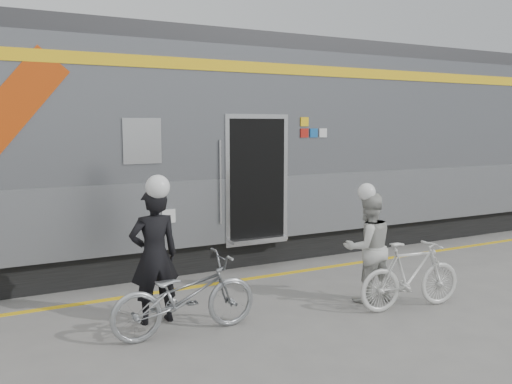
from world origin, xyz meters
TOP-DOWN VIEW (x-y plane):
  - ground at (0.00, 0.00)m, footprint 90.00×90.00m
  - train at (-0.93, 4.19)m, footprint 24.00×3.17m
  - safety_strip at (0.00, 2.15)m, footprint 24.00×0.12m
  - man at (-1.11, 0.99)m, footprint 0.63×0.41m
  - bicycle_left at (-0.91, 0.44)m, footprint 1.81×0.64m
  - woman at (1.82, 0.40)m, footprint 0.82×0.68m
  - bicycle_right at (2.12, -0.15)m, footprint 1.60×0.64m
  - helmet_man at (-1.11, 0.99)m, footprint 0.30×0.30m
  - helmet_woman at (1.82, 0.40)m, footprint 0.25×0.25m

SIDE VIEW (x-z plane):
  - ground at x=0.00m, z-range 0.00..0.00m
  - safety_strip at x=0.00m, z-range 0.00..0.01m
  - bicycle_right at x=2.12m, z-range 0.00..0.94m
  - bicycle_left at x=-0.91m, z-range 0.00..0.95m
  - woman at x=1.82m, z-range 0.00..1.55m
  - man at x=-1.11m, z-range 0.00..1.72m
  - helmet_woman at x=1.82m, z-range 1.55..1.79m
  - helmet_man at x=-1.11m, z-range 1.72..2.02m
  - train at x=-0.93m, z-range 0.00..4.10m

